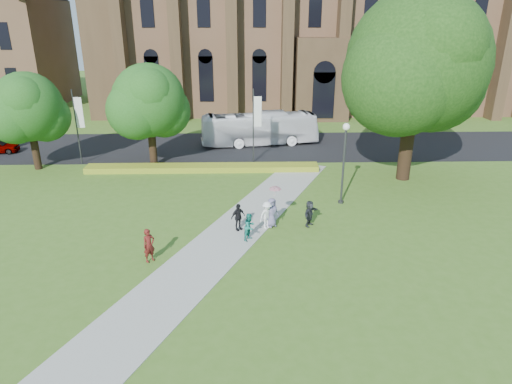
{
  "coord_description": "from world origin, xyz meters",
  "views": [
    {
      "loc": [
        1.33,
        -20.59,
        11.48
      ],
      "look_at": [
        1.95,
        4.48,
        1.6
      ],
      "focal_mm": 32.0,
      "sensor_mm": 36.0,
      "label": 1
    }
  ],
  "objects_px": {
    "large_tree": "(417,62)",
    "pedestrian_0": "(149,245)",
    "tour_coach": "(259,129)",
    "streetlamp": "(344,154)"
  },
  "relations": [
    {
      "from": "streetlamp",
      "to": "tour_coach",
      "type": "distance_m",
      "value": 15.09
    },
    {
      "from": "large_tree",
      "to": "tour_coach",
      "type": "xyz_separation_m",
      "value": [
        -10.34,
        9.68,
        -6.85
      ]
    },
    {
      "from": "pedestrian_0",
      "to": "large_tree",
      "type": "bearing_deg",
      "value": -8.2
    },
    {
      "from": "large_tree",
      "to": "pedestrian_0",
      "type": "distance_m",
      "value": 21.51
    },
    {
      "from": "streetlamp",
      "to": "large_tree",
      "type": "distance_m",
      "value": 8.73
    },
    {
      "from": "tour_coach",
      "to": "streetlamp",
      "type": "bearing_deg",
      "value": -170.09
    },
    {
      "from": "tour_coach",
      "to": "large_tree",
      "type": "bearing_deg",
      "value": -142.04
    },
    {
      "from": "tour_coach",
      "to": "pedestrian_0",
      "type": "relative_size",
      "value": 6.22
    },
    {
      "from": "large_tree",
      "to": "pedestrian_0",
      "type": "bearing_deg",
      "value": -144.43
    },
    {
      "from": "streetlamp",
      "to": "large_tree",
      "type": "xyz_separation_m",
      "value": [
        5.5,
        4.5,
        5.07
      ]
    }
  ]
}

